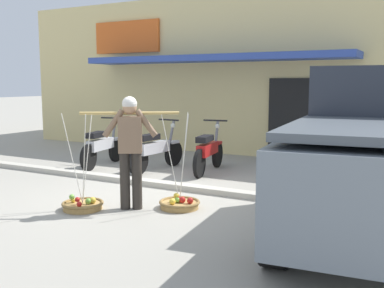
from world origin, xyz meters
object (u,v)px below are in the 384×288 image
(fruit_basket_right_side, at_px, (180,203))
(motorcycle_second_in_row, at_px, (156,150))
(fruit_vendor, at_px, (130,145))
(parked_truck, at_px, (381,152))
(motorcycle_third_in_row, at_px, (208,151))
(motorcycle_nearest_shop, at_px, (102,147))
(fruit_basket_left_side, at_px, (83,204))

(fruit_basket_right_side, relative_size, motorcycle_second_in_row, 0.80)
(fruit_vendor, xyz_separation_m, parked_truck, (3.39, 0.64, 0.06))
(fruit_basket_right_side, distance_m, motorcycle_second_in_row, 3.07)
(fruit_vendor, distance_m, motorcycle_second_in_row, 3.06)
(fruit_vendor, bearing_deg, motorcycle_third_in_row, 93.99)
(fruit_basket_right_side, distance_m, motorcycle_third_in_row, 2.84)
(motorcycle_nearest_shop, bearing_deg, motorcycle_second_in_row, 6.73)
(fruit_basket_right_side, relative_size, motorcycle_nearest_shop, 0.80)
(motorcycle_second_in_row, distance_m, motorcycle_third_in_row, 1.16)
(fruit_vendor, height_order, fruit_basket_right_side, fruit_vendor)
(fruit_vendor, relative_size, motorcycle_nearest_shop, 0.94)
(fruit_basket_left_side, bearing_deg, parked_truck, 14.21)
(motorcycle_second_in_row, bearing_deg, motorcycle_nearest_shop, -173.27)
(motorcycle_third_in_row, xyz_separation_m, parked_truck, (3.61, -2.42, 0.58))
(fruit_basket_right_side, distance_m, motorcycle_nearest_shop, 3.97)
(fruit_basket_left_side, xyz_separation_m, motorcycle_second_in_row, (-0.69, 3.09, 0.38))
(fruit_basket_left_side, distance_m, motorcycle_second_in_row, 3.19)
(fruit_basket_right_side, relative_size, parked_truck, 0.30)
(fruit_basket_right_side, xyz_separation_m, parked_truck, (2.77, 0.27, 0.95))
(parked_truck, bearing_deg, motorcycle_third_in_row, 146.19)
(fruit_basket_right_side, xyz_separation_m, motorcycle_third_in_row, (-0.84, 2.69, 0.37))
(fruit_vendor, relative_size, fruit_basket_right_side, 1.17)
(motorcycle_second_in_row, xyz_separation_m, motorcycle_third_in_row, (1.10, 0.34, 0.00))
(fruit_vendor, distance_m, motorcycle_third_in_row, 3.11)
(motorcycle_nearest_shop, bearing_deg, fruit_vendor, -43.82)
(fruit_basket_left_side, bearing_deg, fruit_basket_right_side, 30.89)
(motorcycle_nearest_shop, height_order, motorcycle_second_in_row, same)
(motorcycle_nearest_shop, bearing_deg, parked_truck, -17.54)
(motorcycle_third_in_row, bearing_deg, parked_truck, -33.81)
(fruit_basket_right_side, bearing_deg, motorcycle_second_in_row, 129.69)
(motorcycle_second_in_row, distance_m, parked_truck, 5.18)
(fruit_basket_left_side, xyz_separation_m, motorcycle_nearest_shop, (-2.04, 2.93, 0.38))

